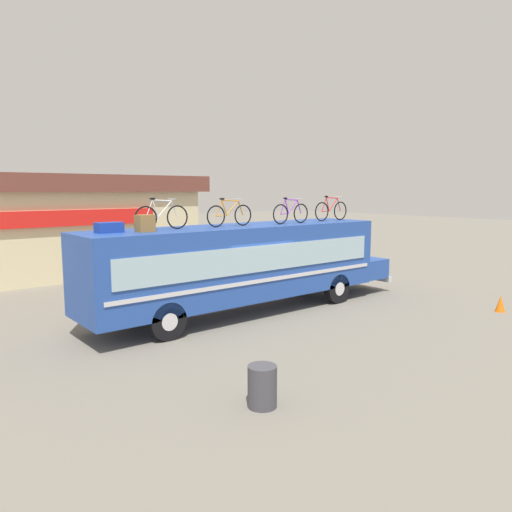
# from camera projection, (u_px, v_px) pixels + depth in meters

# --- Properties ---
(ground_plane) EXTENTS (120.00, 120.00, 0.00)m
(ground_plane) POSITION_uv_depth(u_px,v_px,m) (241.00, 313.00, 16.30)
(ground_plane) COLOR slate
(bus) EXTENTS (12.34, 2.41, 2.98)m
(bus) POSITION_uv_depth(u_px,v_px,m) (246.00, 262.00, 16.21)
(bus) COLOR #23479E
(bus) RESTS_ON ground
(luggage_bag_1) EXTENTS (0.71, 0.44, 0.28)m
(luggage_bag_1) POSITION_uv_depth(u_px,v_px,m) (109.00, 228.00, 13.25)
(luggage_bag_1) COLOR #193899
(luggage_bag_1) RESTS_ON bus
(luggage_bag_2) EXTENTS (0.46, 0.40, 0.48)m
(luggage_bag_2) POSITION_uv_depth(u_px,v_px,m) (145.00, 223.00, 13.47)
(luggage_bag_2) COLOR olive
(luggage_bag_2) RESTS_ON bus
(rooftop_bicycle_1) EXTENTS (1.75, 0.44, 0.95)m
(rooftop_bicycle_1) POSITION_uv_depth(u_px,v_px,m) (162.00, 217.00, 14.10)
(rooftop_bicycle_1) COLOR black
(rooftop_bicycle_1) RESTS_ON bus
(rooftop_bicycle_2) EXTENTS (1.76, 0.44, 0.92)m
(rooftop_bicycle_2) POSITION_uv_depth(u_px,v_px,m) (230.00, 215.00, 15.47)
(rooftop_bicycle_2) COLOR black
(rooftop_bicycle_2) RESTS_ON bus
(rooftop_bicycle_3) EXTENTS (1.66, 0.44, 0.92)m
(rooftop_bicycle_3) POSITION_uv_depth(u_px,v_px,m) (291.00, 213.00, 16.73)
(rooftop_bicycle_3) COLOR black
(rooftop_bicycle_3) RESTS_ON bus
(rooftop_bicycle_4) EXTENTS (1.76, 0.44, 0.95)m
(rooftop_bicycle_4) POSITION_uv_depth(u_px,v_px,m) (331.00, 210.00, 18.39)
(rooftop_bicycle_4) COLOR black
(rooftop_bicycle_4) RESTS_ON bus
(roadside_building) EXTENTS (14.67, 8.21, 4.85)m
(roadside_building) POSITION_uv_depth(u_px,v_px,m) (42.00, 223.00, 24.14)
(roadside_building) COLOR beige
(roadside_building) RESTS_ON ground
(trash_bin) EXTENTS (0.57, 0.57, 0.82)m
(trash_bin) POSITION_uv_depth(u_px,v_px,m) (262.00, 386.00, 9.24)
(trash_bin) COLOR #3F3F47
(trash_bin) RESTS_ON ground
(traffic_cone) EXTENTS (0.33, 0.33, 0.57)m
(traffic_cone) POSITION_uv_depth(u_px,v_px,m) (500.00, 304.00, 16.50)
(traffic_cone) COLOR orange
(traffic_cone) RESTS_ON ground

